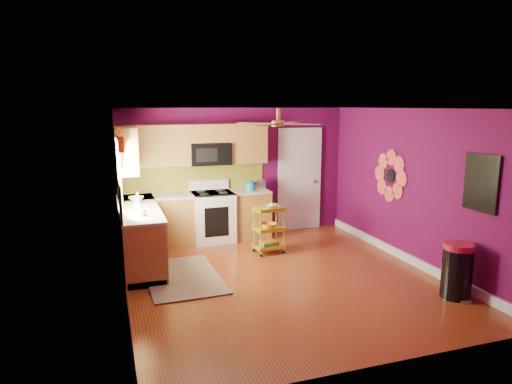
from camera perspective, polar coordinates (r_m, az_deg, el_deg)
name	(u,v)px	position (r m, az deg, el deg)	size (l,w,h in m)	color
ground	(282,277)	(6.98, 3.23, -10.61)	(5.00, 5.00, 0.00)	maroon
room_envelope	(285,170)	(6.57, 3.60, 2.80)	(4.54, 5.04, 2.52)	#580A42
lower_cabinets	(173,227)	(8.20, -10.31, -4.31)	(2.81, 2.31, 0.94)	#8E5D26
electric_range	(213,216)	(8.66, -5.44, -3.03)	(0.76, 0.66, 1.13)	white
upper_cabinetry	(174,148)	(8.32, -10.27, 5.48)	(2.80, 2.30, 1.26)	#8E5D26
left_window	(119,160)	(7.13, -16.74, 3.84)	(0.08, 1.35, 1.08)	white
panel_door	(299,180)	(9.42, 5.43, 1.45)	(0.95, 0.11, 2.15)	white
right_wall_art	(427,179)	(7.43, 20.56, 1.58)	(0.04, 2.74, 1.04)	black
ceiling_fan	(278,123)	(6.69, 2.80, 8.61)	(1.01, 1.01, 0.26)	#BF8C3F
shag_rug	(183,277)	(7.05, -9.17, -10.41)	(1.06, 1.73, 0.02)	black
rolling_cart	(269,227)	(7.95, 1.66, -4.45)	(0.52, 0.40, 0.89)	yellow
trash_can	(457,271)	(6.72, 23.82, -8.99)	(0.47, 0.48, 0.75)	black
teal_kettle	(251,186)	(8.70, -0.68, 0.72)	(0.18, 0.18, 0.21)	#15779E
toaster	(259,185)	(8.84, 0.38, 0.92)	(0.22, 0.15, 0.18)	beige
soap_bottle_a	(137,205)	(7.24, -14.67, -1.62)	(0.08, 0.09, 0.19)	#EA3F72
soap_bottle_b	(138,197)	(7.87, -14.59, -0.63)	(0.14, 0.14, 0.18)	white
counter_dish	(136,199)	(8.06, -14.76, -0.81)	(0.26, 0.26, 0.06)	white
counter_cup	(142,212)	(6.92, -14.05, -2.50)	(0.13, 0.13, 0.10)	white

